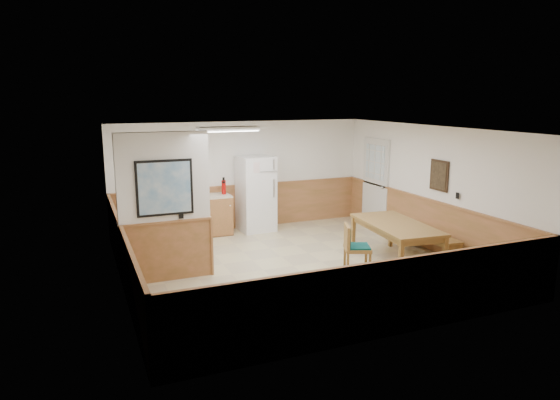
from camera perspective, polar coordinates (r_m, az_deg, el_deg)
name	(u,v)px	position (r m, az deg, el deg)	size (l,w,h in m)	color
ground	(293,266)	(9.25, 1.51, -7.53)	(6.00, 6.00, 0.00)	tan
ceiling	(294,129)	(8.75, 1.60, 8.11)	(6.00, 6.00, 0.02)	white
back_wall	(241,175)	(11.68, -4.45, 2.82)	(6.00, 0.02, 2.50)	white
right_wall	(429,188)	(10.49, 16.71, 1.33)	(0.02, 6.00, 2.50)	white
left_wall	(118,214)	(8.20, -17.98, -1.56)	(0.02, 6.00, 2.50)	white
wainscot_back	(242,207)	(11.80, -4.36, -0.79)	(6.00, 0.04, 1.00)	#B87149
wainscot_right	(426,224)	(10.63, 16.39, -2.65)	(0.04, 6.00, 1.00)	#B87149
wainscot_left	(123,260)	(8.40, -17.52, -6.53)	(0.04, 6.00, 1.00)	#B87149
partition_wall	(165,209)	(8.47, -13.04, -0.98)	(1.50, 0.20, 2.50)	white
kitchen_counter	(194,216)	(11.22, -9.75, -1.79)	(2.20, 0.61, 1.00)	#A6613B
exterior_door	(375,183)	(12.01, 10.83, 1.93)	(0.07, 1.02, 2.15)	silver
kitchen_window	(149,168)	(11.15, -14.76, 3.60)	(0.80, 0.04, 1.00)	silver
wall_painting	(439,175)	(10.19, 17.72, 2.69)	(0.04, 0.50, 0.60)	black
fluorescent_fixture	(228,129)	(9.70, -5.94, 8.08)	(1.20, 0.30, 0.09)	silver
refrigerator	(256,194)	(11.47, -2.78, 0.73)	(0.81, 0.75, 1.73)	white
dining_table	(396,228)	(9.52, 13.14, -3.13)	(1.15, 2.03, 0.75)	brown
dining_bench	(433,238)	(10.20, 17.06, -4.23)	(0.43, 1.46, 0.45)	brown
dining_chair	(353,245)	(8.92, 8.30, -5.06)	(0.73, 0.61, 0.85)	brown
fire_extinguisher	(224,187)	(11.26, -6.45, 1.51)	(0.11, 0.11, 0.38)	#B90B09
soap_bottle	(145,195)	(10.90, -15.19, 0.50)	(0.07, 0.07, 0.22)	#1A9026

